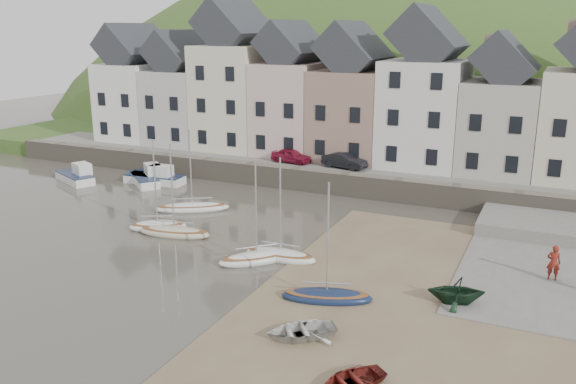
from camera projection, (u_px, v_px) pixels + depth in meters
The scene contains 23 objects.
ground at pixel (243, 269), 33.27m from camera, with size 160.00×160.00×0.00m, color #423D34.
quay_land at pixel (394, 152), 61.02m from camera, with size 90.00×30.00×1.50m, color #3F5C25.
quay_street at pixel (359, 167), 50.76m from camera, with size 70.00×7.00×0.10m, color slate.
seawall at pixel (345, 184), 47.87m from camera, with size 70.00×1.20×1.80m, color slate.
beach at pixel (441, 306), 28.78m from camera, with size 18.00×26.00×0.06m, color brown.
slipway at pixel (538, 262), 34.14m from camera, with size 8.00×18.00×0.12m, color slate.
hillside at pixel (405, 234), 92.52m from camera, with size 134.40×84.00×84.00m.
townhouse_terrace at pixel (393, 97), 51.55m from camera, with size 61.05×8.00×13.93m.
sailboat_0 at pixel (192, 207), 43.84m from camera, with size 5.43×4.21×6.32m.
sailboat_1 at pixel (158, 226), 39.76m from camera, with size 4.07×3.21×6.32m.
sailboat_2 at pixel (174, 232), 38.56m from camera, with size 5.07×2.46×6.32m.
sailboat_3 at pixel (257, 258), 34.24m from camera, with size 4.26×4.34×6.32m.
sailboat_4 at pixel (281, 255), 34.63m from camera, with size 4.45×1.65×6.32m.
sailboat_5 at pixel (327, 296), 29.34m from camera, with size 4.78×2.87×6.32m.
motorboat_0 at pixel (156, 177), 51.40m from camera, with size 5.45×2.20×1.70m.
motorboat_1 at pixel (77, 176), 51.93m from camera, with size 5.01×3.48×1.70m.
motorboat_2 at pixel (146, 177), 51.52m from camera, with size 5.06×4.66×1.70m.
rowboat_white at pixel (301, 330), 25.76m from camera, with size 2.21×3.10×0.64m, color silver.
rowboat_green at pixel (456, 290), 28.76m from camera, with size 2.35×2.72×1.43m, color black.
rowboat_red at pixel (353, 379), 22.29m from camera, with size 1.90×2.66×0.55m, color maroon.
person_red at pixel (554, 262), 31.38m from camera, with size 0.70×0.46×1.93m, color maroon.
car_left at pixel (291, 156), 52.13m from camera, with size 1.47×3.66×1.25m, color maroon.
car_right at pixel (344, 161), 50.10m from camera, with size 1.37×3.92×1.29m, color black.
Camera 1 is at (15.33, -26.93, 13.09)m, focal length 36.90 mm.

